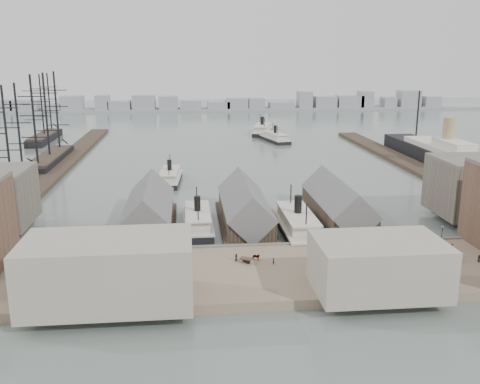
{
  "coord_description": "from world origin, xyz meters",
  "views": [
    {
      "loc": [
        -15.45,
        -123.08,
        45.52
      ],
      "look_at": [
        0.0,
        30.0,
        6.0
      ],
      "focal_mm": 40.0,
      "sensor_mm": 36.0,
      "label": 1
    }
  ],
  "objects": [
    {
      "name": "east_wharf",
      "position": [
        78.0,
        90.0,
        0.8
      ],
      "size": [
        10.0,
        180.0,
        1.6
      ],
      "primitive_type": "cube",
      "color": "#2D231C",
      "rests_on": "ground"
    },
    {
      "name": "ferry_docked_west",
      "position": [
        -13.0,
        15.19,
        2.23
      ],
      "size": [
        7.98,
        26.62,
        9.51
      ],
      "color": "black",
      "rests_on": "ground"
    },
    {
      "name": "ferry_open_mid",
      "position": [
        32.24,
        160.37,
        2.19
      ],
      "size": [
        13.91,
        27.27,
        9.34
      ],
      "rotation": [
        0.0,
        0.0,
        0.24
      ],
      "color": "black",
      "rests_on": "ground"
    },
    {
      "name": "seawall",
      "position": [
        0.0,
        -5.2,
        1.15
      ],
      "size": [
        180.0,
        1.2,
        2.3
      ],
      "primitive_type": "cube",
      "color": "#59544C",
      "rests_on": "ground"
    },
    {
      "name": "pedestrian_6",
      "position": [
        17.73,
        -10.28,
        2.82
      ],
      "size": [
        0.94,
        1.0,
        1.63
      ],
      "primitive_type": "imported",
      "rotation": [
        0.0,
        0.0,
        1.02
      ],
      "color": "black",
      "rests_on": "quay"
    },
    {
      "name": "sailing_ship_near",
      "position": [
        -77.14,
        59.87,
        2.63
      ],
      "size": [
        8.72,
        60.06,
        35.84
      ],
      "color": "black",
      "rests_on": "ground"
    },
    {
      "name": "west_wharf",
      "position": [
        -68.0,
        100.0,
        0.8
      ],
      "size": [
        10.0,
        220.0,
        1.6
      ],
      "primitive_type": "cube",
      "color": "#2D231C",
      "rests_on": "ground"
    },
    {
      "name": "horse_cart_right",
      "position": [
        23.05,
        -23.08,
        2.81
      ],
      "size": [
        4.79,
        3.36,
        1.59
      ],
      "rotation": [
        0.0,
        0.0,
        2.02
      ],
      "color": "black",
      "rests_on": "quay"
    },
    {
      "name": "ferry_docked_east",
      "position": [
        13.0,
        8.36,
        2.54
      ],
      "size": [
        9.11,
        30.35,
        10.84
      ],
      "color": "black",
      "rests_on": "ground"
    },
    {
      "name": "ferry_shed_east",
      "position": [
        26.0,
        16.88,
        4.64
      ],
      "size": [
        14.0,
        42.0,
        12.6
      ],
      "color": "#2D231C",
      "rests_on": "ground"
    },
    {
      "name": "ferry_open_near",
      "position": [
        -21.9,
        69.88,
        2.11
      ],
      "size": [
        9.28,
        25.7,
        9.01
      ],
      "rotation": [
        0.0,
        0.0,
        -0.07
      ],
      "color": "black",
      "rests_on": "ground"
    },
    {
      "name": "street_bldg_west",
      "position": [
        -30.0,
        -32.0,
        8.0
      ],
      "size": [
        30.0,
        16.0,
        12.0
      ],
      "primitive_type": "cube",
      "color": "gray",
      "rests_on": "quay"
    },
    {
      "name": "ground",
      "position": [
        0.0,
        0.0,
        0.0
      ],
      "size": [
        900.0,
        900.0,
        0.0
      ],
      "primitive_type": "plane",
      "color": "#515E59",
      "rests_on": "ground"
    },
    {
      "name": "sailing_ship_far",
      "position": [
        -92.43,
        175.27,
        2.59
      ],
      "size": [
        8.71,
        48.38,
        35.8
      ],
      "color": "black",
      "rests_on": "ground"
    },
    {
      "name": "pedestrian_2",
      "position": [
        -17.16,
        -12.44,
        2.88
      ],
      "size": [
        0.9,
        1.26,
        1.76
      ],
      "primitive_type": "imported",
      "rotation": [
        0.0,
        0.0,
        1.33
      ],
      "color": "black",
      "rests_on": "quay"
    },
    {
      "name": "lamp_post_far_e",
      "position": [
        45.0,
        -7.0,
        4.71
      ],
      "size": [
        0.44,
        0.44,
        3.92
      ],
      "color": "black",
      "rests_on": "quay"
    },
    {
      "name": "horse_cart_left",
      "position": [
        -46.89,
        -12.03,
        2.84
      ],
      "size": [
        4.69,
        3.73,
        1.68
      ],
      "rotation": [
        0.0,
        0.0,
        1.0
      ],
      "color": "black",
      "rests_on": "quay"
    },
    {
      "name": "sailing_ship_mid",
      "position": [
        -73.8,
        108.79,
        2.76
      ],
      "size": [
        9.37,
        54.17,
        38.54
      ],
      "color": "black",
      "rests_on": "ground"
    },
    {
      "name": "pedestrian_3",
      "position": [
        -22.81,
        -26.45,
        2.81
      ],
      "size": [
        0.99,
        0.9,
        1.62
      ],
      "primitive_type": "imported",
      "rotation": [
        0.0,
        0.0,
        3.81
      ],
      "color": "black",
      "rests_on": "quay"
    },
    {
      "name": "tram",
      "position": [
        37.38,
        -13.1,
        4.07
      ],
      "size": [
        4.2,
        11.62,
        4.04
      ],
      "rotation": [
        0.0,
        0.0,
        0.11
      ],
      "color": "black",
      "rests_on": "quay"
    },
    {
      "name": "pedestrian_4",
      "position": [
        -5.29,
        -14.34,
        2.79
      ],
      "size": [
        0.91,
        0.88,
        1.57
      ],
      "primitive_type": "imported",
      "rotation": [
        0.0,
        0.0,
        2.44
      ],
      "color": "black",
      "rests_on": "quay"
    },
    {
      "name": "far_shore",
      "position": [
        -2.07,
        334.14,
        3.91
      ],
      "size": [
        500.0,
        40.0,
        15.72
      ],
      "color": "gray",
      "rests_on": "ground"
    },
    {
      "name": "ferry_open_far",
      "position": [
        29.31,
        189.58,
        2.55
      ],
      "size": [
        16.16,
        31.77,
        10.88
      ],
      "rotation": [
        0.0,
        0.0,
        -0.24
      ],
      "color": "black",
      "rests_on": "ground"
    },
    {
      "name": "pedestrian_9",
      "position": [
        47.02,
        -20.4,
        2.8
      ],
      "size": [
        0.85,
        0.63,
        1.6
      ],
      "primitive_type": "imported",
      "rotation": [
        0.0,
        0.0,
        0.16
      ],
      "color": "black",
      "rests_on": "quay"
    },
    {
      "name": "horse_cart_center",
      "position": [
        -1.75,
        -15.14,
        2.8
      ],
      "size": [
        4.81,
        3.31,
        1.57
      ],
      "rotation": [
        0.0,
        0.0,
        1.08
      ],
      "color": "black",
      "rests_on": "quay"
    },
    {
      "name": "pedestrian_5",
      "position": [
        2.41,
        -17.59,
        2.8
      ],
      "size": [
        0.51,
        0.64,
        1.6
      ],
      "primitive_type": "imported",
      "rotation": [
        0.0,
        0.0,
        1.72
      ],
      "color": "black",
      "rests_on": "quay"
    },
    {
      "name": "pedestrian_7",
      "position": [
        28.97,
        -23.46,
        2.82
      ],
      "size": [
        1.2,
        0.93,
        1.63
      ],
      "primitive_type": "imported",
      "rotation": [
        0.0,
        0.0,
        0.35
      ],
      "color": "black",
      "rests_on": "quay"
    },
    {
      "name": "lamp_post_near_e",
      "position": [
        15.0,
        -7.0,
        4.71
      ],
      "size": [
        0.44,
        0.44,
        3.92
      ],
      "color": "black",
      "rests_on": "quay"
    },
    {
      "name": "lamp_post_near_w",
      "position": [
        -15.0,
        -7.0,
        4.71
      ],
      "size": [
        0.44,
        0.44,
        3.92
      ],
      "color": "black",
      "rests_on": "quay"
    },
    {
      "name": "quay",
      "position": [
        0.0,
        -20.0,
        1.0
      ],
      "size": [
        180.0,
        30.0,
        2.0
      ],
      "primitive_type": "cube",
      "color": "#776450",
      "rests_on": "ground"
    },
    {
      "name": "lamp_post_far_w",
      "position": [
        -45.0,
        -7.0,
        4.71
      ],
      "size": [
        0.44,
        0.44,
        3.92
      ],
      "color": "black",
      "rests_on": "quay"
    },
    {
      "name": "ferry_shed_west",
      "position": [
        -26.0,
        16.88,
        4.64
      ],
      "size": [
        14.0,
        42.0,
        12.6
      ],
      "color": "#2D231C",
      "rests_on": "ground"
    },
    {
      "name": "ferry_shed_center",
      "position": [
        0.0,
        16.88,
        4.64
      ],
      "size": [
        14.0,
        42.0,
        12.6
      ],
      "color": "#2D231C",
      "rests_on": "ground"
    },
    {
      "name": "pedestrian_0",
      "position": [
        -49.89,
        -11.65,
        2.83
      ],
      "size": [
        0.61,
        0.45,
        1.65
      ],
      "primitive_type": "imported",
      "rotation": [
        0.0,
        0.0,
        0.01
      ],
      "color": "black",
      "rests_on": "quay"
    },
    {
      "name": "pedestrian_8",
      "position": [
        44.34,
        -13.46,
        2.89
      ],
      "size": [
        0.49,
        1.07,
        1.79
      ],
      "primitive_type": "imported",
      "rotation": [
        0.0,
        0.0,
        1.62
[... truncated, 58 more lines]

